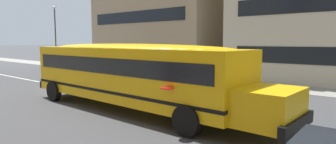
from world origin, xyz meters
The scene contains 7 objects.
ground_plane centered at (0.00, 0.00, 0.00)m, with size 400.00×400.00×0.00m, color #424244.
sidewalk_far centered at (0.00, 8.36, 0.01)m, with size 120.00×3.00×0.01m, color gray.
lane_centreline centered at (0.00, 0.00, 0.00)m, with size 110.00×0.16×0.01m, color silver.
school_bus centered at (2.91, -1.46, 1.61)m, with size 12.17×2.96×2.71m.
parked_car_dark_blue_mid_block centered at (-15.15, 5.83, 0.84)m, with size 3.95×1.97×1.64m.
parked_car_teal_by_hydrant centered at (-6.54, 5.85, 0.84)m, with size 3.92×1.91×1.64m.
street_lamp centered at (-19.76, 7.66, 4.31)m, with size 0.44×0.44×6.80m.
Camera 1 is at (11.53, -9.36, 2.80)m, focal length 30.80 mm.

